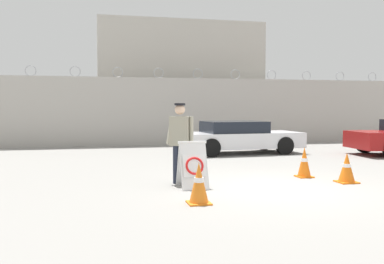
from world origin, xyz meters
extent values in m
plane|color=gray|center=(0.00, 0.00, 0.00)|extent=(90.00, 90.00, 0.00)
cube|color=#ADA8A0|center=(0.00, 11.15, 1.55)|extent=(36.00, 0.30, 3.10)
torus|color=gray|center=(-6.48, 11.15, 3.32)|extent=(0.47, 0.03, 0.47)
torus|color=gray|center=(-4.63, 11.15, 3.32)|extent=(0.47, 0.03, 0.47)
torus|color=gray|center=(-2.78, 11.15, 3.32)|extent=(0.47, 0.03, 0.47)
torus|color=gray|center=(-0.93, 11.15, 3.32)|extent=(0.47, 0.03, 0.47)
torus|color=gray|center=(0.93, 11.15, 3.32)|extent=(0.47, 0.03, 0.47)
torus|color=gray|center=(2.78, 11.15, 3.32)|extent=(0.47, 0.03, 0.47)
torus|color=gray|center=(4.63, 11.15, 3.32)|extent=(0.47, 0.03, 0.47)
torus|color=gray|center=(6.48, 11.15, 3.32)|extent=(0.47, 0.03, 0.47)
torus|color=gray|center=(8.34, 11.15, 3.32)|extent=(0.47, 0.03, 0.47)
torus|color=gray|center=(10.19, 11.15, 3.32)|extent=(0.47, 0.03, 0.47)
cube|color=#B2ADA3|center=(0.71, 15.52, 3.12)|extent=(8.73, 5.02, 6.25)
cube|color=white|center=(-1.74, 0.32, 0.48)|extent=(0.58, 0.42, 0.97)
cube|color=white|center=(-1.73, 0.70, 0.48)|extent=(0.58, 0.42, 0.97)
cube|color=white|center=(-1.73, 0.51, 0.98)|extent=(0.62, 0.06, 0.05)
cube|color=white|center=(-1.74, 0.28, 0.50)|extent=(0.49, 0.20, 0.46)
torus|color=red|center=(-1.74, 0.27, 0.50)|extent=(0.39, 0.19, 0.38)
cylinder|color=#232838|center=(-1.83, 0.96, 0.43)|extent=(0.15, 0.15, 0.86)
cylinder|color=#232838|center=(-1.98, 1.05, 0.43)|extent=(0.15, 0.15, 0.86)
cube|color=gray|center=(-1.91, 1.01, 1.19)|extent=(0.50, 0.42, 0.66)
sphere|color=#DBB293|center=(-1.91, 1.01, 1.68)|extent=(0.23, 0.23, 0.23)
cylinder|color=gray|center=(-1.67, 0.87, 1.21)|extent=(0.09, 0.09, 0.63)
cylinder|color=gray|center=(-2.09, 1.23, 1.18)|extent=(0.25, 0.35, 0.61)
cylinder|color=black|center=(-1.91, 1.01, 1.80)|extent=(0.24, 0.24, 0.05)
cube|color=orange|center=(1.27, 1.21, 0.01)|extent=(0.38, 0.38, 0.03)
cone|color=orange|center=(1.27, 1.21, 0.39)|extent=(0.32, 0.32, 0.72)
cylinder|color=white|center=(1.27, 1.21, 0.43)|extent=(0.16, 0.16, 0.10)
cube|color=orange|center=(-1.97, -1.08, 0.01)|extent=(0.41, 0.41, 0.03)
cone|color=orange|center=(-1.97, -1.08, 0.39)|extent=(0.35, 0.35, 0.72)
cylinder|color=white|center=(-1.97, -1.08, 0.43)|extent=(0.17, 0.17, 0.10)
cube|color=orange|center=(1.86, 0.28, 0.01)|extent=(0.44, 0.44, 0.03)
cone|color=orange|center=(1.86, 0.28, 0.36)|extent=(0.37, 0.37, 0.66)
cylinder|color=white|center=(1.86, 0.28, 0.39)|extent=(0.19, 0.19, 0.09)
cylinder|color=black|center=(2.87, 7.78, 0.33)|extent=(0.67, 0.24, 0.66)
cylinder|color=black|center=(2.99, 6.02, 0.33)|extent=(0.67, 0.24, 0.66)
cylinder|color=black|center=(0.03, 7.60, 0.33)|extent=(0.67, 0.24, 0.66)
cylinder|color=black|center=(0.14, 5.84, 0.33)|extent=(0.67, 0.24, 0.66)
cube|color=silver|center=(1.51, 6.81, 0.51)|extent=(4.71, 2.17, 0.56)
cube|color=black|center=(1.28, 6.79, 1.00)|extent=(2.31, 1.83, 0.42)
cylinder|color=black|center=(6.24, 5.95, 0.36)|extent=(0.72, 0.25, 0.71)
camera|label=1|loc=(-3.75, -8.45, 1.72)|focal=40.00mm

